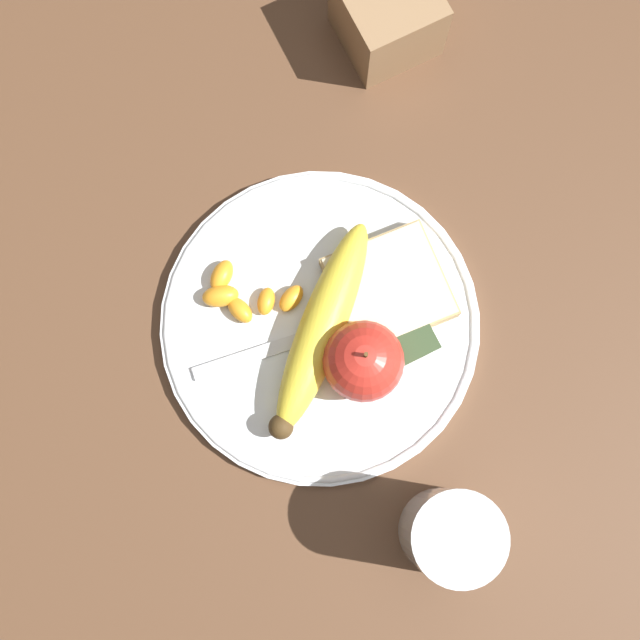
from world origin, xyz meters
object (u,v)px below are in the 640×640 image
plate (320,325)px  fork (308,339)px  condiment_caddy (388,16)px  banana (319,330)px  juice_glass (449,535)px  bread_slice (387,285)px  apple (364,361)px  jam_packet (405,341)px

plate → fork: fork is taller
condiment_caddy → banana: bearing=51.3°
juice_glass → bread_slice: 0.22m
condiment_caddy → apple: bearing=59.0°
plate → bread_slice: bread_slice is taller
fork → condiment_caddy: bearing=57.8°
apple → condiment_caddy: size_ratio=0.96×
plate → jam_packet: 0.08m
plate → juice_glass: 0.21m
jam_packet → fork: bearing=-28.6°
apple → bread_slice: size_ratio=0.76×
juice_glass → fork: bearing=-81.8°
apple → banana: 0.05m
banana → jam_packet: 0.08m
plate → condiment_caddy: size_ratio=3.49×
banana → bread_slice: banana is taller
banana → bread_slice: bearing=-171.7°
juice_glass → condiment_caddy: (-0.17, -0.44, -0.01)m
fork → jam_packet: 0.09m
apple → condiment_caddy: 0.32m
jam_packet → bread_slice: bearing=-100.4°
fork → jam_packet: size_ratio=3.63×
bread_slice → condiment_caddy: condiment_caddy is taller
bread_slice → fork: bread_slice is taller
juice_glass → fork: 0.21m
bread_slice → plate: bearing=2.6°
plate → apple: apple is taller
apple → condiment_caddy: bearing=-121.0°
jam_packet → banana: bearing=-32.5°
banana → jam_packet: size_ratio=3.47×
banana → jam_packet: (-0.06, 0.04, -0.01)m
juice_glass → banana: 0.20m
bread_slice → condiment_caddy: 0.25m
bread_slice → jam_packet: 0.05m
juice_glass → banana: size_ratio=0.65×
apple → jam_packet: bearing=-177.1°
plate → jam_packet: size_ratio=5.79×
apple → juice_glass: bearing=89.1°
apple → fork: apple is taller
banana → plate: bearing=-124.0°
apple → bread_slice: bearing=-134.3°
apple → condiment_caddy: (-0.17, -0.28, -0.01)m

